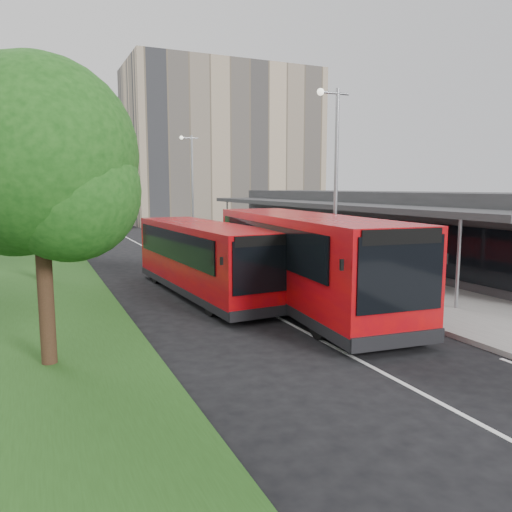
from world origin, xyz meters
The scene contains 18 objects.
ground centered at (0.00, 0.00, 0.00)m, with size 120.00×120.00×0.00m, color black.
pavement centered at (6.00, 20.00, 0.07)m, with size 5.00×80.00×0.15m, color slate.
grass_verge centered at (-7.00, 20.00, 0.05)m, with size 5.00×80.00×0.10m, color #224917.
lane_centre_line centered at (0.00, 15.00, 0.01)m, with size 0.12×70.00×0.01m, color silver.
kerb_dashes centered at (3.30, 19.00, 0.01)m, with size 0.12×56.00×0.01m.
office_block centered at (14.00, 42.00, 9.00)m, with size 22.00×12.00×18.00m, color tan.
station_building centered at (10.86, 8.00, 2.04)m, with size 7.70×26.00×4.00m.
tree_near centered at (-7.01, -2.95, 4.65)m, with size 4.50×4.50×7.20m.
tree_mid centered at (-7.01, 9.05, 5.58)m, with size 5.38×5.38×8.64m.
tree_far centered at (-7.01, 21.05, 5.03)m, with size 4.84×4.84×7.79m.
lamp_post_near centered at (4.12, 2.00, 4.72)m, with size 1.44×0.28×8.00m.
lamp_post_far centered at (4.12, 22.00, 4.72)m, with size 1.44×0.28×8.00m.
bus_main centered at (1.52, -0.13, 1.68)m, with size 3.89×11.74×3.27m.
bus_second centered at (-1.09, 3.19, 1.45)m, with size 3.13×10.11×2.82m.
litter_bin centered at (5.38, 11.37, 0.62)m, with size 0.53×0.53×0.95m, color #341D15.
bollard centered at (5.11, 17.44, 0.69)m, with size 0.17×0.17×1.08m, color #FFFE0D.
car_near centered at (1.36, 37.57, 0.52)m, with size 1.23×3.06×1.04m, color #62170E.
car_far centered at (-1.31, 42.95, 0.61)m, with size 1.29×3.69×1.21m, color navy.
Camera 1 is at (-7.17, -15.42, 4.25)m, focal length 35.00 mm.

